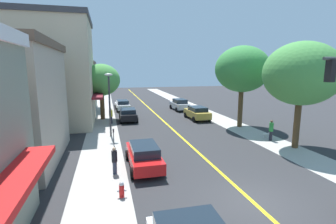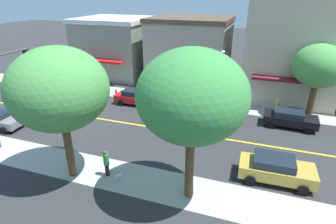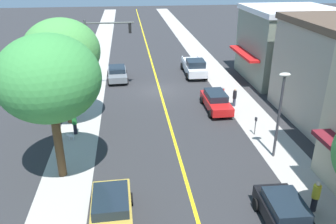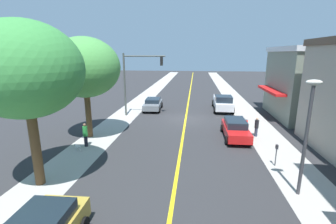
{
  "view_description": "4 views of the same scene",
  "coord_description": "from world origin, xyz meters",
  "px_view_note": "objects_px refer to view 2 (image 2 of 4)",
  "views": [
    {
      "loc": [
        -6.29,
        -9.18,
        6.01
      ],
      "look_at": [
        -1.03,
        11.93,
        2.17
      ],
      "focal_mm": 26.58,
      "sensor_mm": 36.0,
      "label": 1
    },
    {
      "loc": [
        19.05,
        16.52,
        10.54
      ],
      "look_at": [
        0.96,
        10.22,
        2.05
      ],
      "focal_mm": 29.49,
      "sensor_mm": 36.0,
      "label": 2
    },
    {
      "loc": [
        2.99,
        30.95,
        11.44
      ],
      "look_at": [
        0.4,
        9.75,
        2.0
      ],
      "focal_mm": 36.31,
      "sensor_mm": 36.0,
      "label": 3
    },
    {
      "loc": [
        -0.9,
        24.06,
        6.69
      ],
      "look_at": [
        1.03,
        7.22,
        2.5
      ],
      "focal_mm": 25.49,
      "sensor_mm": 36.0,
      "label": 4
    }
  ],
  "objects_px": {
    "street_lamp": "(221,73)",
    "gold_sedan_right_curb": "(276,169)",
    "street_tree_right_corner": "(319,66)",
    "traffic_light_mast": "(0,83)",
    "street_tree_left_far": "(192,97)",
    "black_sedan_left_curb": "(290,118)",
    "fire_hydrant": "(116,92)",
    "small_dog": "(118,176)",
    "pedestrian_black_shirt": "(140,90)",
    "parking_meter": "(189,96)",
    "pedestrian_yellow_shirt": "(277,107)",
    "pedestrian_green_shirt": "(106,162)",
    "white_pickup_truck": "(57,85)",
    "street_tree_left_near": "(59,89)",
    "red_sedan_left_curb": "(138,97)"
  },
  "relations": [
    {
      "from": "street_lamp",
      "to": "gold_sedan_right_curb",
      "type": "distance_m",
      "value": 11.64
    },
    {
      "from": "street_tree_right_corner",
      "to": "traffic_light_mast",
      "type": "height_order",
      "value": "traffic_light_mast"
    },
    {
      "from": "street_tree_left_far",
      "to": "black_sedan_left_curb",
      "type": "distance_m",
      "value": 13.43
    },
    {
      "from": "fire_hydrant",
      "to": "gold_sedan_right_curb",
      "type": "height_order",
      "value": "gold_sedan_right_curb"
    },
    {
      "from": "fire_hydrant",
      "to": "small_dog",
      "type": "distance_m",
      "value": 14.91
    },
    {
      "from": "traffic_light_mast",
      "to": "gold_sedan_right_curb",
      "type": "height_order",
      "value": "traffic_light_mast"
    },
    {
      "from": "pedestrian_black_shirt",
      "to": "parking_meter",
      "type": "bearing_deg",
      "value": -63.36
    },
    {
      "from": "gold_sedan_right_curb",
      "to": "pedestrian_yellow_shirt",
      "type": "height_order",
      "value": "pedestrian_yellow_shirt"
    },
    {
      "from": "pedestrian_green_shirt",
      "to": "white_pickup_truck",
      "type": "bearing_deg",
      "value": 55.9
    },
    {
      "from": "street_tree_left_far",
      "to": "parking_meter",
      "type": "xyz_separation_m",
      "value": [
        -12.96,
        -3.52,
        -5.0
      ]
    },
    {
      "from": "fire_hydrant",
      "to": "parking_meter",
      "type": "height_order",
      "value": "parking_meter"
    },
    {
      "from": "white_pickup_truck",
      "to": "gold_sedan_right_curb",
      "type": "bearing_deg",
      "value": -19.28
    },
    {
      "from": "street_tree_right_corner",
      "to": "street_tree_left_near",
      "type": "bearing_deg",
      "value": -45.8
    },
    {
      "from": "street_tree_right_corner",
      "to": "red_sedan_left_curb",
      "type": "relative_size",
      "value": 1.42
    },
    {
      "from": "street_tree_left_near",
      "to": "white_pickup_truck",
      "type": "relative_size",
      "value": 1.37
    },
    {
      "from": "street_lamp",
      "to": "pedestrian_green_shirt",
      "type": "distance_m",
      "value": 14.09
    },
    {
      "from": "traffic_light_mast",
      "to": "pedestrian_green_shirt",
      "type": "relative_size",
      "value": 3.8
    },
    {
      "from": "fire_hydrant",
      "to": "gold_sedan_right_curb",
      "type": "bearing_deg",
      "value": 58.68
    },
    {
      "from": "street_lamp",
      "to": "pedestrian_yellow_shirt",
      "type": "bearing_deg",
      "value": 88.53
    },
    {
      "from": "fire_hydrant",
      "to": "pedestrian_green_shirt",
      "type": "height_order",
      "value": "pedestrian_green_shirt"
    },
    {
      "from": "pedestrian_black_shirt",
      "to": "small_dog",
      "type": "height_order",
      "value": "pedestrian_black_shirt"
    },
    {
      "from": "street_lamp",
      "to": "red_sedan_left_curb",
      "type": "bearing_deg",
      "value": -76.93
    },
    {
      "from": "street_tree_left_far",
      "to": "street_lamp",
      "type": "relative_size",
      "value": 1.48
    },
    {
      "from": "street_tree_right_corner",
      "to": "black_sedan_left_curb",
      "type": "distance_m",
      "value": 5.15
    },
    {
      "from": "street_tree_left_far",
      "to": "pedestrian_green_shirt",
      "type": "relative_size",
      "value": 4.67
    },
    {
      "from": "red_sedan_left_curb",
      "to": "small_dog",
      "type": "xyz_separation_m",
      "value": [
        11.43,
        4.0,
        -0.47
      ]
    },
    {
      "from": "traffic_light_mast",
      "to": "street_lamp",
      "type": "bearing_deg",
      "value": -50.62
    },
    {
      "from": "street_tree_right_corner",
      "to": "small_dog",
      "type": "height_order",
      "value": "street_tree_right_corner"
    },
    {
      "from": "street_tree_left_far",
      "to": "pedestrian_black_shirt",
      "type": "bearing_deg",
      "value": -145.79
    },
    {
      "from": "street_tree_left_far",
      "to": "gold_sedan_right_curb",
      "type": "bearing_deg",
      "value": 123.43
    },
    {
      "from": "street_tree_left_near",
      "to": "black_sedan_left_curb",
      "type": "bearing_deg",
      "value": 131.56
    },
    {
      "from": "street_tree_left_near",
      "to": "street_tree_right_corner",
      "type": "distance_m",
      "value": 20.71
    },
    {
      "from": "white_pickup_truck",
      "to": "pedestrian_green_shirt",
      "type": "relative_size",
      "value": 3.3
    },
    {
      "from": "fire_hydrant",
      "to": "small_dog",
      "type": "relative_size",
      "value": 1.23
    },
    {
      "from": "pedestrian_yellow_shirt",
      "to": "street_lamp",
      "type": "bearing_deg",
      "value": -75.91
    },
    {
      "from": "fire_hydrant",
      "to": "traffic_light_mast",
      "type": "bearing_deg",
      "value": -13.77
    },
    {
      "from": "white_pickup_truck",
      "to": "pedestrian_green_shirt",
      "type": "distance_m",
      "value": 17.09
    },
    {
      "from": "street_tree_left_far",
      "to": "gold_sedan_right_curb",
      "type": "distance_m",
      "value": 7.45
    },
    {
      "from": "street_tree_left_near",
      "to": "pedestrian_black_shirt",
      "type": "bearing_deg",
      "value": -173.36
    },
    {
      "from": "traffic_light_mast",
      "to": "street_tree_left_near",
      "type": "bearing_deg",
      "value": -107.77
    },
    {
      "from": "fire_hydrant",
      "to": "black_sedan_left_curb",
      "type": "height_order",
      "value": "black_sedan_left_curb"
    },
    {
      "from": "pedestrian_black_shirt",
      "to": "traffic_light_mast",
      "type": "bearing_deg",
      "value": -178.01
    },
    {
      "from": "street_tree_left_near",
      "to": "red_sedan_left_curb",
      "type": "bearing_deg",
      "value": -174.98
    },
    {
      "from": "street_tree_right_corner",
      "to": "pedestrian_green_shirt",
      "type": "bearing_deg",
      "value": -42.75
    },
    {
      "from": "parking_meter",
      "to": "street_lamp",
      "type": "bearing_deg",
      "value": 93.14
    },
    {
      "from": "red_sedan_left_curb",
      "to": "white_pickup_truck",
      "type": "xyz_separation_m",
      "value": [
        -0.02,
        -9.76,
        0.15
      ]
    },
    {
      "from": "fire_hydrant",
      "to": "pedestrian_green_shirt",
      "type": "distance_m",
      "value": 14.31
    },
    {
      "from": "traffic_light_mast",
      "to": "pedestrian_yellow_shirt",
      "type": "relative_size",
      "value": 3.9
    },
    {
      "from": "parking_meter",
      "to": "black_sedan_left_curb",
      "type": "xyz_separation_m",
      "value": [
        1.95,
        9.24,
        -0.13
      ]
    },
    {
      "from": "parking_meter",
      "to": "street_lamp",
      "type": "xyz_separation_m",
      "value": [
        -0.16,
        2.99,
        2.62
      ]
    }
  ]
}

